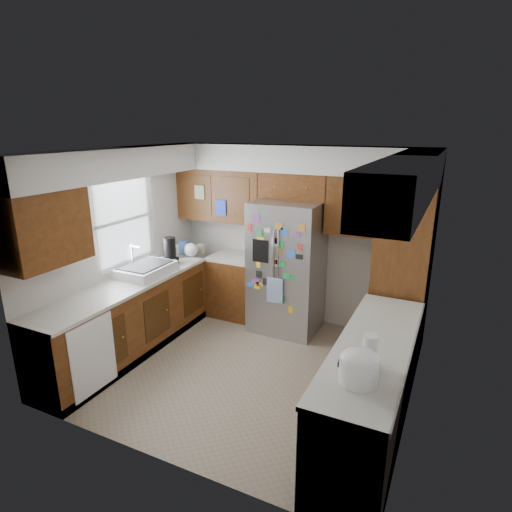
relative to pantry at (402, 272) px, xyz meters
The scene contains 12 objects.
floor 2.17m from the pantry, 142.52° to the right, with size 3.60×3.60×0.00m, color gray.
room_shell 1.94m from the pantry, 153.92° to the right, with size 3.64×3.24×2.52m.
left_counter_run 3.14m from the pantry, 158.56° to the right, with size 1.36×3.20×0.92m.
right_counter_run 1.75m from the pantry, 90.00° to the right, with size 0.63×2.25×0.92m.
pantry is the anchor object (origin of this frame).
fridge 1.51m from the pantry, behind, with size 0.90×0.79×1.80m.
bridge_cabinet 1.77m from the pantry, 169.43° to the left, with size 0.96×0.34×0.35m, color #43250C.
fridge_top_items 1.95m from the pantry, behind, with size 0.74×0.35×0.28m.
sink_assembly 3.18m from the pantry, 160.65° to the right, with size 0.52×0.70×0.37m.
left_counter_clutter 2.99m from the pantry, behind, with size 0.36×0.83×0.38m.
rice_cooker 2.27m from the pantry, 90.01° to the right, with size 0.31×0.30×0.26m.
paper_towel 2.01m from the pantry, 89.39° to the right, with size 0.12×0.12×0.26m, color white.
Camera 1 is at (2.02, -3.94, 2.75)m, focal length 30.00 mm.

